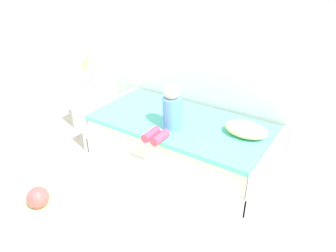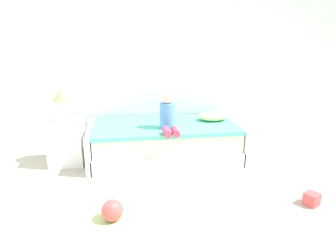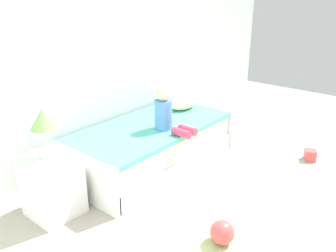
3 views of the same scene
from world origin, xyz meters
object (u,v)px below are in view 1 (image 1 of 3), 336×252
bed (180,140)px  table_lamp (90,62)px  toy_ball (38,197)px  pillow (246,130)px  nightstand (95,108)px  child_figure (169,112)px

bed → table_lamp: table_lamp is taller
table_lamp → toy_ball: bearing=-66.0°
table_lamp → pillow: table_lamp is taller
nightstand → toy_ball: (0.65, -1.45, -0.20)m
nightstand → pillow: bearing=2.1°
child_figure → pillow: (0.72, 0.33, -0.14)m
bed → pillow: bearing=7.9°
bed → pillow: size_ratio=4.80×
child_figure → toy_ball: size_ratio=2.44×
child_figure → pillow: size_ratio=1.16×
pillow → table_lamp: bearing=-177.9°
pillow → toy_ball: pillow is taller
nightstand → toy_ball: bearing=-66.0°
child_figure → toy_ball: child_figure is taller
toy_ball → bed: bearing=63.7°
bed → child_figure: size_ratio=4.14×
toy_ball → child_figure: bearing=59.4°
pillow → toy_ball: 2.14m
nightstand → pillow: (2.07, 0.08, 0.26)m
child_figure → nightstand: bearing=169.5°
bed → nightstand: (-1.35, 0.02, 0.05)m
table_lamp → pillow: size_ratio=1.02×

